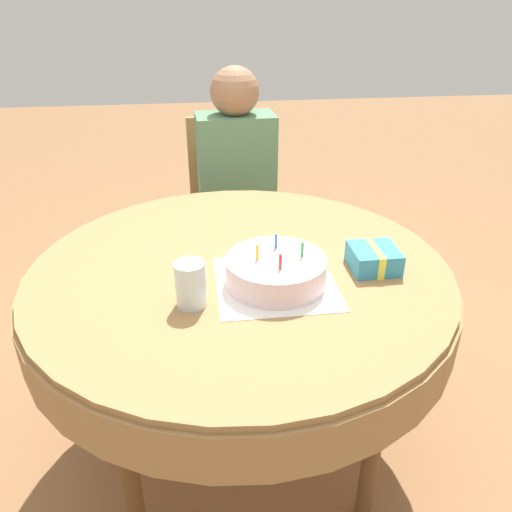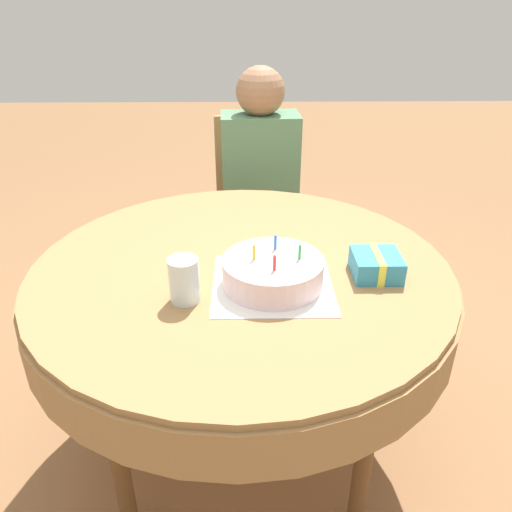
{
  "view_description": "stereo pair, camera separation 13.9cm",
  "coord_description": "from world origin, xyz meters",
  "px_view_note": "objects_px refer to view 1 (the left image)",
  "views": [
    {
      "loc": [
        -0.12,
        -1.25,
        1.43
      ],
      "look_at": [
        0.04,
        -0.03,
        0.77
      ],
      "focal_mm": 35.0,
      "sensor_mm": 36.0,
      "label": 1
    },
    {
      "loc": [
        0.02,
        -1.26,
        1.43
      ],
      "look_at": [
        0.04,
        -0.03,
        0.77
      ],
      "focal_mm": 35.0,
      "sensor_mm": 36.0,
      "label": 2
    }
  ],
  "objects_px": {
    "person": "(237,174)",
    "birthday_cake": "(276,271)",
    "drinking_glass": "(191,284)",
    "gift_box": "(374,258)",
    "chair": "(235,209)"
  },
  "relations": [
    {
      "from": "gift_box",
      "to": "birthday_cake",
      "type": "bearing_deg",
      "value": -170.88
    },
    {
      "from": "chair",
      "to": "birthday_cake",
      "type": "xyz_separation_m",
      "value": [
        0.01,
        -1.11,
        0.29
      ]
    },
    {
      "from": "person",
      "to": "gift_box",
      "type": "relative_size",
      "value": 8.46
    },
    {
      "from": "drinking_glass",
      "to": "gift_box",
      "type": "xyz_separation_m",
      "value": [
        0.51,
        0.12,
        -0.03
      ]
    },
    {
      "from": "person",
      "to": "gift_box",
      "type": "xyz_separation_m",
      "value": [
        0.3,
        -0.97,
        0.07
      ]
    },
    {
      "from": "chair",
      "to": "drinking_glass",
      "type": "distance_m",
      "value": 1.24
    },
    {
      "from": "person",
      "to": "birthday_cake",
      "type": "bearing_deg",
      "value": -92.04
    },
    {
      "from": "chair",
      "to": "person",
      "type": "xyz_separation_m",
      "value": [
        0.0,
        -0.1,
        0.21
      ]
    },
    {
      "from": "chair",
      "to": "gift_box",
      "type": "bearing_deg",
      "value": -76.77
    },
    {
      "from": "drinking_glass",
      "to": "gift_box",
      "type": "bearing_deg",
      "value": 12.95
    },
    {
      "from": "person",
      "to": "birthday_cake",
      "type": "height_order",
      "value": "person"
    },
    {
      "from": "chair",
      "to": "birthday_cake",
      "type": "height_order",
      "value": "chair"
    },
    {
      "from": "chair",
      "to": "birthday_cake",
      "type": "relative_size",
      "value": 3.33
    },
    {
      "from": "birthday_cake",
      "to": "drinking_glass",
      "type": "height_order",
      "value": "same"
    },
    {
      "from": "birthday_cake",
      "to": "gift_box",
      "type": "distance_m",
      "value": 0.29
    }
  ]
}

